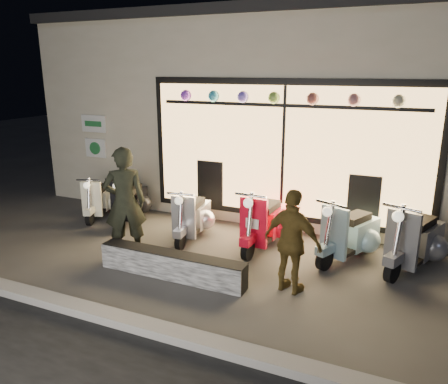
{
  "coord_description": "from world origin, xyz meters",
  "views": [
    {
      "loc": [
        3.02,
        -5.81,
        3.04
      ],
      "look_at": [
        0.19,
        0.6,
        1.05
      ],
      "focal_mm": 35.0,
      "sensor_mm": 36.0,
      "label": 1
    }
  ],
  "objects_px": {
    "man": "(125,203)",
    "woman": "(292,242)",
    "scooter_silver": "(193,216)",
    "graffiti_barrier": "(172,265)",
    "scooter_red": "(266,221)"
  },
  "relations": [
    {
      "from": "scooter_silver",
      "to": "woman",
      "type": "relative_size",
      "value": 0.91
    },
    {
      "from": "scooter_red",
      "to": "man",
      "type": "relative_size",
      "value": 0.8
    },
    {
      "from": "scooter_silver",
      "to": "man",
      "type": "distance_m",
      "value": 1.48
    },
    {
      "from": "man",
      "to": "woman",
      "type": "bearing_deg",
      "value": 141.09
    },
    {
      "from": "woman",
      "to": "scooter_red",
      "type": "bearing_deg",
      "value": -44.68
    },
    {
      "from": "graffiti_barrier",
      "to": "man",
      "type": "bearing_deg",
      "value": 159.45
    },
    {
      "from": "man",
      "to": "woman",
      "type": "distance_m",
      "value": 2.86
    },
    {
      "from": "graffiti_barrier",
      "to": "man",
      "type": "height_order",
      "value": "man"
    },
    {
      "from": "graffiti_barrier",
      "to": "man",
      "type": "distance_m",
      "value": 1.39
    },
    {
      "from": "scooter_silver",
      "to": "woman",
      "type": "distance_m",
      "value": 2.65
    },
    {
      "from": "scooter_red",
      "to": "man",
      "type": "xyz_separation_m",
      "value": [
        -1.97,
        -1.4,
        0.5
      ]
    },
    {
      "from": "graffiti_barrier",
      "to": "scooter_silver",
      "type": "distance_m",
      "value": 1.74
    },
    {
      "from": "graffiti_barrier",
      "to": "woman",
      "type": "xyz_separation_m",
      "value": [
        1.74,
        0.31,
        0.54
      ]
    },
    {
      "from": "woman",
      "to": "graffiti_barrier",
      "type": "bearing_deg",
      "value": 25.14
    },
    {
      "from": "woman",
      "to": "man",
      "type": "bearing_deg",
      "value": 12.96
    }
  ]
}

